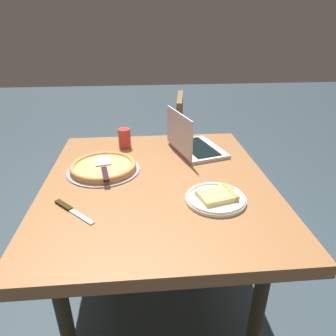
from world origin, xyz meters
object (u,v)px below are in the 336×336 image
(dining_table, at_px, (158,196))
(laptop, at_px, (192,144))
(pizza_plate, at_px, (216,198))
(table_knife, at_px, (70,209))
(chair_near, at_px, (165,148))
(drink_cup, at_px, (125,138))
(pizza_tray, at_px, (103,167))

(dining_table, height_order, laptop, laptop)
(pizza_plate, bearing_deg, table_knife, 91.67)
(dining_table, distance_m, table_knife, 0.40)
(dining_table, distance_m, chair_near, 0.97)
(drink_cup, bearing_deg, table_knife, 163.35)
(chair_near, bearing_deg, pizza_tray, 157.56)
(laptop, xyz_separation_m, pizza_tray, (-0.18, 0.44, -0.03))
(pizza_plate, height_order, drink_cup, drink_cup)
(laptop, bearing_deg, pizza_tray, 112.74)
(laptop, distance_m, pizza_plate, 0.49)
(dining_table, relative_size, pizza_plate, 4.80)
(dining_table, distance_m, drink_cup, 0.44)
(laptop, bearing_deg, drink_cup, 75.10)
(chair_near, bearing_deg, table_knife, 159.28)
(table_knife, height_order, chair_near, chair_near)
(pizza_plate, bearing_deg, laptop, 1.91)
(table_knife, height_order, drink_cup, drink_cup)
(table_knife, distance_m, drink_cup, 0.62)
(laptop, xyz_separation_m, table_knife, (-0.50, 0.53, -0.04))
(laptop, xyz_separation_m, chair_near, (0.66, 0.09, -0.29))
(pizza_plate, bearing_deg, dining_table, 48.96)
(drink_cup, relative_size, chair_near, 0.11)
(dining_table, xyz_separation_m, chair_near, (0.95, -0.11, -0.17))
(pizza_plate, distance_m, table_knife, 0.55)
(dining_table, xyz_separation_m, laptop, (0.30, -0.20, 0.12))
(dining_table, relative_size, chair_near, 1.24)
(table_knife, bearing_deg, pizza_tray, -15.94)
(laptop, height_order, table_knife, laptop)
(laptop, relative_size, drink_cup, 3.46)
(pizza_tray, height_order, drink_cup, drink_cup)
(dining_table, relative_size, drink_cup, 10.77)
(pizza_plate, distance_m, chair_near, 1.18)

